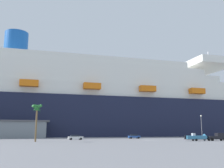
{
  "coord_description": "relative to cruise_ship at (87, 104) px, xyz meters",
  "views": [
    {
      "loc": [
        -27.97,
        -75.89,
        2.7
      ],
      "look_at": [
        -3.25,
        34.86,
        23.39
      ],
      "focal_mm": 41.58,
      "sensor_mm": 36.0,
      "label": 1
    }
  ],
  "objects": [
    {
      "name": "small_boat_on_trailer",
      "position": [
        23.2,
        -67.1,
        -15.85
      ],
      "size": [
        7.91,
        2.7,
        2.15
      ],
      "color": "#595960",
      "rests_on": "ground_plane"
    },
    {
      "name": "street_lamp",
      "position": [
        30.99,
        -56.52,
        -11.6
      ],
      "size": [
        0.56,
        0.56,
        8.01
      ],
      "color": "slate",
      "rests_on": "ground_plane"
    },
    {
      "name": "palm_tree",
      "position": [
        -21.32,
        -63.53,
        -8.73
      ],
      "size": [
        2.92,
        2.96,
        9.8
      ],
      "color": "brown",
      "rests_on": "ground_plane"
    },
    {
      "name": "ground_plane",
      "position": [
        11.09,
        -28.91,
        -16.81
      ],
      "size": [
        600.0,
        600.0,
        0.0
      ],
      "primitive_type": "plane",
      "color": "gray"
    },
    {
      "name": "cruise_ship",
      "position": [
        0.0,
        0.0,
        0.0
      ],
      "size": [
        283.97,
        45.81,
        55.66
      ],
      "color": "#191E38",
      "rests_on": "ground_plane"
    },
    {
      "name": "pickup_truck",
      "position": [
        28.95,
        -67.64,
        -15.77
      ],
      "size": [
        5.76,
        2.7,
        2.2
      ],
      "color": "black",
      "rests_on": "ground_plane"
    },
    {
      "name": "parked_car_white_van",
      "position": [
        -9.91,
        -49.94,
        -15.98
      ],
      "size": [
        4.9,
        2.33,
        1.58
      ],
      "color": "white",
      "rests_on": "ground_plane"
    },
    {
      "name": "parked_car_blue_suv",
      "position": [
        12.4,
        -41.1,
        -15.98
      ],
      "size": [
        4.34,
        2.13,
        1.58
      ],
      "color": "#264C99",
      "rests_on": "ground_plane"
    }
  ]
}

